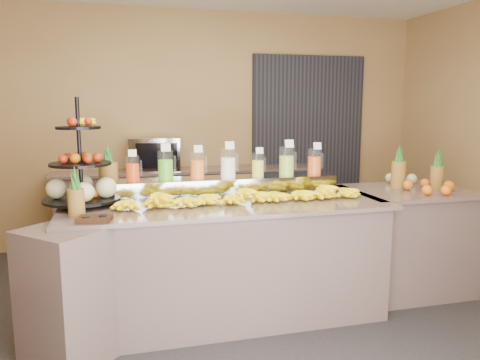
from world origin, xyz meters
name	(u,v)px	position (x,y,z in m)	size (l,w,h in m)	color
ground	(235,330)	(0.00, 0.00, 0.00)	(6.00, 6.00, 0.00)	black
room_envelope	(234,82)	(0.19, 0.79, 1.88)	(6.04, 5.02, 2.82)	olive
buffet_counter	(213,261)	(-0.12, 0.26, 0.47)	(2.75, 1.25, 0.93)	gray
right_counter	(405,239)	(1.70, 0.40, 0.47)	(1.08, 0.88, 0.93)	gray
back_ledge	(189,207)	(0.00, 2.25, 0.47)	(3.10, 0.55, 0.93)	gray
pitcher_tray	(228,186)	(0.08, 0.58, 1.01)	(1.85, 0.30, 0.15)	gray
juice_pitcher_orange_a	(133,170)	(-0.70, 0.58, 1.17)	(0.11, 0.11, 0.27)	silver
juice_pitcher_green	(166,167)	(-0.44, 0.58, 1.18)	(0.13, 0.13, 0.31)	silver
juice_pitcher_orange_b	(197,167)	(-0.18, 0.58, 1.18)	(0.12, 0.12, 0.29)	silver
juice_pitcher_milk	(228,165)	(0.08, 0.58, 1.19)	(0.13, 0.14, 0.32)	silver
juice_pitcher_lemon	(258,166)	(0.34, 0.58, 1.17)	(0.11, 0.11, 0.26)	silver
juice_pitcher_lime	(287,162)	(0.60, 0.58, 1.19)	(0.13, 0.14, 0.32)	silver
juice_pitcher_orange_c	(314,163)	(0.86, 0.58, 1.18)	(0.12, 0.12, 0.29)	silver
banana_heap	(242,195)	(0.12, 0.26, 0.99)	(1.90, 0.17, 0.16)	yellow
fruit_stand	(86,178)	(-1.04, 0.46, 1.14)	(0.58, 0.58, 0.81)	black
condiment_caddy	(94,219)	(-0.97, -0.09, 0.95)	(0.21, 0.16, 0.03)	black
pineapple_left_a	(76,198)	(-1.09, 0.09, 1.05)	(0.11, 0.11, 0.35)	brown
pineapple_left_b	(109,177)	(-0.88, 0.72, 1.10)	(0.15, 0.15, 0.45)	brown
right_fruit_pile	(422,181)	(1.81, 0.36, 1.01)	(0.46, 0.44, 0.24)	brown
oven_warmer	(155,154)	(-0.38, 2.25, 1.12)	(0.57, 0.40, 0.38)	gray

